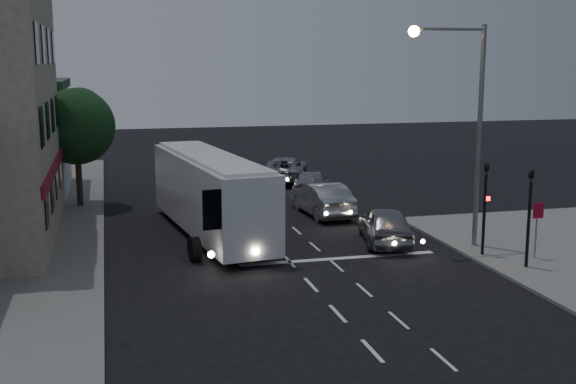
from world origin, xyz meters
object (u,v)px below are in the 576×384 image
object	(u,v)px
tour_bus	(210,192)
traffic_signal_side	(530,206)
car_sedan_c	(285,169)
street_tree	(76,123)
car_sedan_b	(311,184)
traffic_signal_main	(485,198)
regulatory_sign	(537,221)
car_sedan_a	(322,199)
streetlight	(466,110)
car_suv	(386,225)

from	to	relation	value
tour_bus	traffic_signal_side	size ratio (longest dim) A/B	2.95
car_sedan_c	street_tree	distance (m)	14.12
car_sedan_b	traffic_signal_side	distance (m)	16.86
traffic_signal_side	street_tree	xyz separation A→B (m)	(-16.51, 16.22, 2.08)
tour_bus	traffic_signal_main	distance (m)	11.78
tour_bus	regulatory_sign	size ratio (longest dim) A/B	5.50
street_tree	car_sedan_a	bearing A→B (deg)	-23.02
car_sedan_a	streetlight	size ratio (longest dim) A/B	0.56
car_sedan_a	car_sedan_b	distance (m)	5.29
car_suv	traffic_signal_side	size ratio (longest dim) A/B	1.15
car_sedan_b	car_sedan_c	size ratio (longest dim) A/B	0.85
traffic_signal_main	regulatory_sign	distance (m)	2.14
streetlight	street_tree	world-z (taller)	streetlight
tour_bus	car_sedan_b	world-z (taller)	tour_bus
traffic_signal_main	regulatory_sign	bearing A→B (deg)	-30.84
regulatory_sign	car_sedan_b	bearing A→B (deg)	106.89
tour_bus	regulatory_sign	bearing A→B (deg)	-39.86
tour_bus	street_tree	size ratio (longest dim) A/B	1.95
tour_bus	streetlight	bearing A→B (deg)	-34.45
car_sedan_b	car_sedan_a	bearing A→B (deg)	98.38
car_suv	car_sedan_c	distance (m)	16.52
car_sedan_c	street_tree	size ratio (longest dim) A/B	0.94
car_sedan_a	street_tree	bearing A→B (deg)	-26.89
car_sedan_a	traffic_signal_main	bearing A→B (deg)	109.01
tour_bus	car_sedan_b	distance (m)	10.74
car_sedan_a	car_sedan_b	world-z (taller)	car_sedan_a
car_suv	traffic_signal_main	xyz separation A→B (m)	(2.92, -3.02, 1.62)
streetlight	street_tree	distance (m)	20.19
traffic_signal_side	tour_bus	bearing A→B (deg)	142.11
car_suv	car_sedan_b	distance (m)	11.36
traffic_signal_side	car_sedan_b	bearing A→B (deg)	102.66
traffic_signal_side	streetlight	size ratio (longest dim) A/B	0.46
traffic_signal_side	regulatory_sign	distance (m)	1.61
car_sedan_c	streetlight	xyz separation A→B (m)	(3.00, -18.12, 4.93)
traffic_signal_side	car_sedan_a	bearing A→B (deg)	112.29
car_sedan_c	regulatory_sign	size ratio (longest dim) A/B	2.64
street_tree	car_sedan_c	bearing A→B (deg)	22.88
car_suv	traffic_signal_side	world-z (taller)	traffic_signal_side
streetlight	traffic_signal_side	bearing A→B (deg)	-74.30
car_suv	traffic_signal_main	bearing A→B (deg)	146.77
regulatory_sign	tour_bus	bearing A→B (deg)	147.84
regulatory_sign	traffic_signal_main	bearing A→B (deg)	149.16
tour_bus	traffic_signal_main	size ratio (longest dim) A/B	2.95
tour_bus	car_sedan_a	size ratio (longest dim) A/B	2.40
car_sedan_a	regulatory_sign	xyz separation A→B (m)	(5.57, -10.19, 0.77)
streetlight	car_sedan_b	bearing A→B (deg)	101.85
car_suv	car_sedan_a	distance (m)	6.22
car_sedan_c	traffic_signal_main	bearing A→B (deg)	118.01
streetlight	traffic_signal_main	bearing A→B (deg)	-79.80
car_suv	traffic_signal_main	size ratio (longest dim) A/B	1.15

